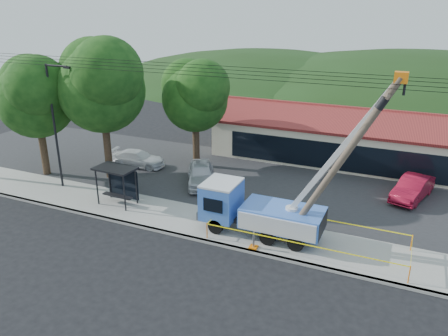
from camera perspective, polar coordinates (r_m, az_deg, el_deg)
The scene contains 18 objects.
ground at distance 23.30m, azimuth -2.87°, elevation -12.47°, with size 120.00×120.00×0.00m, color black.
curb at distance 24.87m, azimuth -0.68°, elevation -9.92°, with size 60.00×0.25×0.15m, color #9F9E95.
sidewalk at distance 26.38m, azimuth 1.04°, elevation -8.01°, with size 60.00×4.00×0.15m, color #9F9E95.
parking_lot at distance 33.21m, azimuth 6.41°, elevation -1.95°, with size 60.00×12.00×0.10m, color #28282B.
strip_mall at distance 39.21m, azimuth 15.70°, elevation 3.77°, with size 22.50×8.53×4.67m.
streetlight at distance 32.73m, azimuth -21.13°, elevation 6.13°, with size 2.13×0.22×9.00m.
tree_west_near at distance 33.30m, azimuth -15.77°, elevation 10.88°, with size 7.56×6.72×10.80m.
tree_west_far at distance 35.78m, azimuth -23.46°, elevation 8.99°, with size 6.84×6.08×9.48m.
tree_lot at distance 34.92m, azimuth -3.83°, elevation 9.81°, with size 6.30×5.60×8.94m.
hill_west at distance 77.29m, azimuth 5.55°, elevation 11.00°, with size 78.40×56.00×28.00m, color #1B3212.
hill_center at distance 73.50m, azimuth 24.58°, elevation 8.77°, with size 89.60×64.00×32.00m, color #1B3212.
utility_truck at distance 25.23m, azimuth 4.53°, elevation -5.30°, with size 10.37×3.82×9.72m.
leaning_pole at distance 22.62m, azimuth 15.10°, elevation 0.99°, with size 5.29×2.01×9.64m.
bus_shelter at distance 29.67m, azimuth -13.74°, elevation -1.09°, with size 2.75×1.76×2.58m.
caution_tape at distance 24.82m, azimuth 10.77°, elevation -8.30°, with size 10.78×3.30×0.95m.
car_silver at distance 32.78m, azimuth -2.98°, elevation -2.25°, with size 1.95×4.84×1.65m, color silver.
car_red at distance 33.01m, azimuth 23.20°, elevation -3.83°, with size 1.63×4.68×1.54m, color maroon.
car_white at distance 37.02m, azimuth -11.15°, elevation 0.10°, with size 1.87×4.61×1.34m, color white.
Camera 1 is at (8.92, -17.39, 12.68)m, focal length 35.00 mm.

